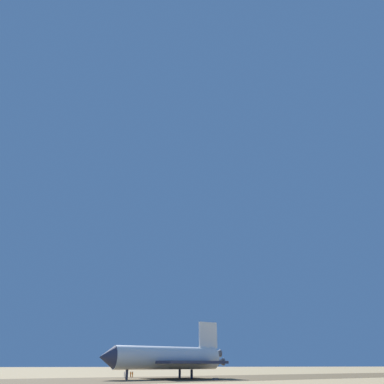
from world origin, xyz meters
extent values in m
plane|color=tan|center=(0.00, 0.00, 0.00)|extent=(1200.00, 1200.00, 0.00)
cube|color=brown|center=(-3.99, -0.76, 0.01)|extent=(436.38, 156.47, 0.02)
cylinder|color=white|center=(-3.99, -0.76, 5.40)|extent=(32.46, 14.08, 6.00)
cone|color=#2D334C|center=(13.40, 3.91, 5.40)|extent=(5.34, 6.54, 5.70)
ellipsoid|color=white|center=(8.57, 2.61, 7.05)|extent=(7.22, 5.52, 2.40)
cube|color=#2D334C|center=(-7.85, -1.79, 4.20)|extent=(23.60, 27.84, 0.70)
cube|color=white|center=(-17.51, -4.38, 12.00)|extent=(6.34, 2.24, 7.60)
cone|color=#595960|center=(-20.60, -5.21, 6.80)|extent=(2.89, 2.75, 2.20)
cone|color=#595960|center=(-20.19, -6.76, 4.40)|extent=(2.89, 2.75, 2.20)
cone|color=#595960|center=(-21.02, -3.67, 4.40)|extent=(2.89, 2.75, 2.20)
cylinder|color=#2D334C|center=(7.60, 2.35, 1.20)|extent=(0.70, 0.70, 2.40)
cylinder|color=#2D334C|center=(-8.85, -5.79, 1.20)|extent=(0.70, 0.70, 2.40)
cylinder|color=#2D334C|center=(-10.72, 1.17, 1.20)|extent=(0.70, 0.70, 2.40)
cylinder|color=orange|center=(4.10, -15.61, 0.42)|extent=(0.17, 0.17, 0.85)
cylinder|color=orange|center=(4.15, -15.83, 0.42)|extent=(0.17, 0.17, 0.85)
cube|color=orange|center=(4.13, -15.72, 1.16)|extent=(0.33, 0.45, 0.62)
sphere|color=tan|center=(4.13, -15.72, 1.61)|extent=(0.23, 0.23, 0.23)
cylinder|color=orange|center=(4.06, -15.46, 1.19)|extent=(0.11, 0.11, 0.56)
cylinder|color=orange|center=(4.19, -15.98, 1.19)|extent=(0.11, 0.11, 0.56)
cylinder|color=orange|center=(4.53, -17.78, 0.42)|extent=(0.17, 0.17, 0.85)
cylinder|color=orange|center=(4.39, -17.96, 0.42)|extent=(0.17, 0.17, 0.85)
cube|color=orange|center=(4.46, -17.87, 1.16)|extent=(0.44, 0.46, 0.62)
sphere|color=tan|center=(4.46, -17.87, 1.61)|extent=(0.23, 0.23, 0.23)
cylinder|color=orange|center=(4.62, -17.66, 1.19)|extent=(0.11, 0.11, 0.56)
cylinder|color=orange|center=(4.29, -18.08, 1.19)|extent=(0.11, 0.11, 0.56)
cylinder|color=silver|center=(6.50, -17.43, 0.42)|extent=(0.17, 0.17, 0.85)
cylinder|color=silver|center=(6.43, -17.64, 0.42)|extent=(0.17, 0.17, 0.85)
cube|color=silver|center=(6.46, -17.54, 1.16)|extent=(0.36, 0.46, 0.62)
sphere|color=tan|center=(6.46, -17.54, 1.61)|extent=(0.23, 0.23, 0.23)
cylinder|color=silver|center=(6.55, -17.28, 1.19)|extent=(0.11, 0.11, 0.56)
cylinder|color=silver|center=(6.37, -17.79, 1.19)|extent=(0.11, 0.11, 0.56)
cube|color=#4C4C51|center=(-13.77, 13.25, 0.29)|extent=(1.59, 1.39, 0.59)
camera|label=1|loc=(17.64, 108.75, 3.61)|focal=32.65mm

